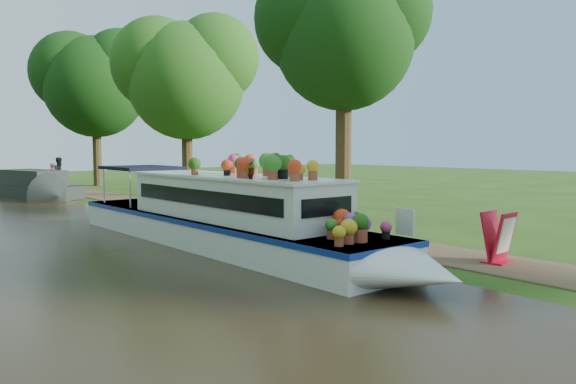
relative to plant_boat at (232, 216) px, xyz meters
The scene contains 12 objects.
ground 2.59m from the plant_boat, 23.28° to the right, with size 100.00×100.00×0.00m, color #244310.
canal_water 3.96m from the plant_boat, 165.53° to the right, with size 10.00×100.00×0.02m, color black.
towpath 3.68m from the plant_boat, 15.67° to the right, with size 2.20×100.00×0.03m, color #4E3924.
plant_boat is the anchor object (origin of this frame).
tree_near_overhang 8.60m from the plant_boat, 19.16° to the left, with size 5.52×5.28×8.99m.
tree_near_mid 16.60m from the plant_boat, 64.49° to the left, with size 6.90×6.60×9.40m.
tree_near_far 26.61m from the plant_boat, 76.07° to the left, with size 7.59×7.26×10.30m.
second_boat 18.25m from the plant_boat, 89.08° to the left, with size 3.37×7.60×1.41m.
sandwich_board 6.36m from the plant_boat, 56.29° to the right, with size 0.72×0.59×1.13m.
pedestrian_pink 23.15m from the plant_boat, 83.18° to the left, with size 0.57×0.38×1.57m, color #C25068.
pedestrian_dark 23.72m from the plant_boat, 81.97° to the left, with size 0.93×0.73×1.92m, color black.
verge_plant 2.58m from the plant_boat, 22.85° to the right, with size 0.34×0.29×0.38m, color #28641E.
Camera 1 is at (-10.20, -10.74, 2.60)m, focal length 35.00 mm.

